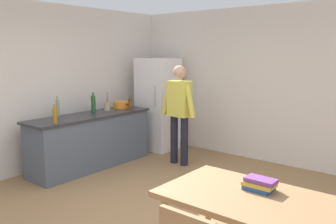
% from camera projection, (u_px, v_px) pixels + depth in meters
% --- Properties ---
extents(ground_plane, '(14.00, 14.00, 0.00)m').
position_uv_depth(ground_plane, '(148.00, 218.00, 4.13)').
color(ground_plane, '#936D47').
extents(wall_back, '(6.40, 0.12, 2.70)m').
position_uv_depth(wall_back, '(262.00, 85.00, 6.20)').
color(wall_back, silver).
rests_on(wall_back, ground_plane).
extents(wall_left, '(0.12, 5.60, 2.70)m').
position_uv_depth(wall_left, '(36.00, 88.00, 5.67)').
color(wall_left, silver).
rests_on(wall_left, ground_plane).
extents(kitchen_counter, '(0.64, 2.20, 0.90)m').
position_uv_depth(kitchen_counter, '(91.00, 141.00, 5.91)').
color(kitchen_counter, '#4C5666').
rests_on(kitchen_counter, ground_plane).
extents(refrigerator, '(0.70, 0.67, 1.80)m').
position_uv_depth(refrigerator, '(158.00, 104.00, 6.99)').
color(refrigerator, white).
rests_on(refrigerator, ground_plane).
extents(person, '(0.70, 0.22, 1.70)m').
position_uv_depth(person, '(179.00, 108.00, 5.97)').
color(person, '#1E1E2D').
rests_on(person, ground_plane).
extents(dining_table, '(1.40, 0.90, 0.75)m').
position_uv_depth(dining_table, '(248.00, 204.00, 2.91)').
color(dining_table, '#9E754C').
rests_on(dining_table, ground_plane).
extents(cooking_pot, '(0.40, 0.28, 0.12)m').
position_uv_depth(cooking_pot, '(121.00, 105.00, 6.47)').
color(cooking_pot, orange).
rests_on(cooking_pot, kitchen_counter).
extents(utensil_jar, '(0.11, 0.11, 0.32)m').
position_uv_depth(utensil_jar, '(107.00, 106.00, 6.21)').
color(utensil_jar, tan).
rests_on(utensil_jar, kitchen_counter).
extents(bottle_beer_brown, '(0.06, 0.06, 0.26)m').
position_uv_depth(bottle_beer_brown, '(130.00, 104.00, 6.27)').
color(bottle_beer_brown, '#5B3314').
rests_on(bottle_beer_brown, kitchen_counter).
extents(bottle_vinegar_tall, '(0.06, 0.06, 0.32)m').
position_uv_depth(bottle_vinegar_tall, '(58.00, 108.00, 5.64)').
color(bottle_vinegar_tall, gray).
rests_on(bottle_vinegar_tall, kitchen_counter).
extents(bottle_oil_amber, '(0.06, 0.06, 0.28)m').
position_uv_depth(bottle_oil_amber, '(55.00, 116.00, 5.06)').
color(bottle_oil_amber, '#996619').
rests_on(bottle_oil_amber, kitchen_counter).
extents(bottle_wine_green, '(0.08, 0.08, 0.34)m').
position_uv_depth(bottle_wine_green, '(93.00, 104.00, 6.00)').
color(bottle_wine_green, '#1E5123').
rests_on(bottle_wine_green, kitchen_counter).
extents(book_stack, '(0.27, 0.18, 0.11)m').
position_uv_depth(book_stack, '(260.00, 184.00, 3.01)').
color(book_stack, '#284C8E').
rests_on(book_stack, dining_table).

